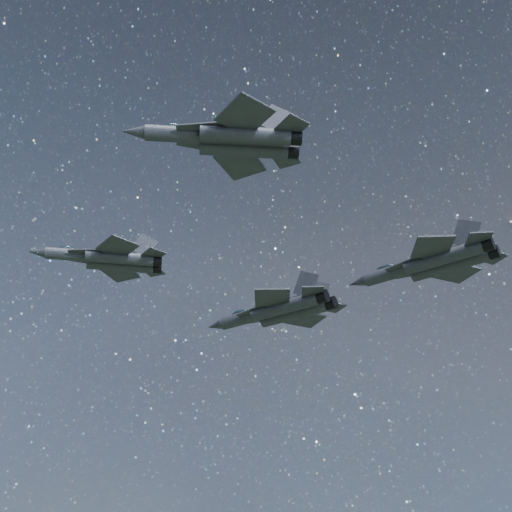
# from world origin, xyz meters

# --- Properties ---
(jet_lead) EXTENTS (16.41, 10.82, 4.20)m
(jet_lead) POSITION_xyz_m (-17.04, -1.09, 159.23)
(jet_lead) COLOR #2D3038
(jet_left) EXTENTS (19.84, 13.26, 5.02)m
(jet_left) POSITION_xyz_m (1.09, 11.41, 155.99)
(jet_left) COLOR #2D3038
(jet_right) EXTENTS (16.01, 10.72, 4.05)m
(jet_right) POSITION_xyz_m (3.51, -19.87, 157.92)
(jet_right) COLOR #2D3038
(jet_slot) EXTENTS (18.80, 12.48, 4.78)m
(jet_slot) POSITION_xyz_m (20.55, 6.27, 157.65)
(jet_slot) COLOR #2D3038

